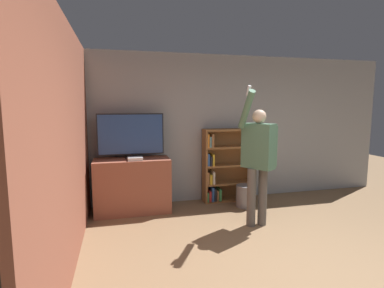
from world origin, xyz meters
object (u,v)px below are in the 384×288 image
at_px(game_console, 135,159).
at_px(waste_bin, 245,196).
at_px(bookshelf, 224,167).
at_px(television, 131,135).
at_px(person, 258,156).

bearing_deg(game_console, waste_bin, -2.55).
xyz_separation_m(game_console, bookshelf, (1.65, 0.34, -0.29)).
xyz_separation_m(television, waste_bin, (1.94, -0.30, -1.10)).
distance_m(game_console, waste_bin, 2.03).
height_order(television, person, person).
distance_m(game_console, person, 1.94).
bearing_deg(waste_bin, person, -102.81).
relative_size(game_console, waste_bin, 0.62).
height_order(game_console, waste_bin, game_console).
bearing_deg(game_console, television, 102.88).
relative_size(television, person, 0.53).
bearing_deg(person, television, -154.98).
distance_m(television, bookshelf, 1.82).
relative_size(television, bookshelf, 0.80).
relative_size(bookshelf, person, 0.66).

